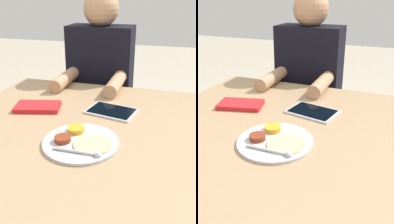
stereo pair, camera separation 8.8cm
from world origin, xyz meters
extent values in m
cube|color=#9E7F5B|center=(0.00, 0.00, 0.38)|extent=(1.07, 1.07, 0.75)
cylinder|color=#B7BABF|center=(0.04, -0.09, 0.76)|extent=(0.26, 0.26, 0.01)
cylinder|color=gold|center=(0.00, -0.03, 0.77)|extent=(0.06, 0.06, 0.02)
cylinder|color=maroon|center=(-0.02, -0.11, 0.77)|extent=(0.06, 0.06, 0.02)
cylinder|color=#DBBC7F|center=(0.08, -0.11, 0.77)|extent=(0.13, 0.13, 0.01)
cylinder|color=#B7BABF|center=(0.05, -0.17, 0.77)|extent=(0.15, 0.01, 0.01)
sphere|color=#B7BABF|center=(0.12, -0.17, 0.77)|extent=(0.02, 0.02, 0.02)
cube|color=silver|center=(-0.24, 0.14, 0.76)|extent=(0.21, 0.15, 0.01)
cube|color=red|center=(-0.24, 0.14, 0.76)|extent=(0.22, 0.16, 0.02)
cube|color=#B7B7BC|center=(0.08, 0.19, 0.76)|extent=(0.23, 0.18, 0.01)
cube|color=black|center=(0.08, 0.19, 0.76)|extent=(0.21, 0.16, 0.00)
cube|color=black|center=(-0.10, 0.71, 0.22)|extent=(0.35, 0.22, 0.44)
cube|color=black|center=(-0.10, 0.71, 0.75)|extent=(0.38, 0.20, 0.61)
sphere|color=tan|center=(-0.10, 0.71, 1.15)|extent=(0.20, 0.20, 0.20)
cylinder|color=tan|center=(-0.25, 0.48, 0.79)|extent=(0.07, 0.30, 0.07)
cylinder|color=tan|center=(0.04, 0.48, 0.79)|extent=(0.07, 0.30, 0.07)
camera|label=1|loc=(0.30, -0.82, 1.23)|focal=42.00mm
camera|label=2|loc=(0.39, -0.80, 1.23)|focal=42.00mm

